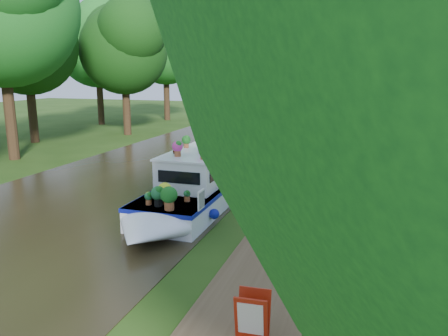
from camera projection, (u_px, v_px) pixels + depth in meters
ground at (265, 206)px, 15.12m from camera, size 100.00×100.00×0.00m
canal_water at (114, 192)px, 16.93m from camera, size 10.00×100.00×0.02m
towpath at (300, 209)px, 14.76m from camera, size 2.20×100.00×0.03m
plant_boat at (215, 170)px, 16.79m from camera, size 2.29×13.52×2.24m
tree_near_overhang at (393, 13)px, 15.40m from camera, size 5.52×5.28×8.99m
tree_near_mid at (395, 40)px, 26.38m from camera, size 6.90×6.60×9.40m
tree_near_far at (382, 41)px, 36.62m from camera, size 7.59×7.26×10.30m
tree_far_c at (124, 43)px, 30.86m from camera, size 7.13×6.82×9.59m
tree_far_d at (165, 40)px, 40.42m from camera, size 8.05×7.70×10.85m
tree_far_g at (26, 35)px, 27.36m from camera, size 7.36×7.04×9.95m
tree_far_h at (97, 40)px, 37.03m from camera, size 7.82×7.48×10.49m
second_boat at (290, 130)px, 30.55m from camera, size 2.66×6.82×1.28m
sandwich_board at (252, 320)px, 7.42m from camera, size 0.58×0.48×0.90m
pedestrian_pink at (335, 125)px, 31.10m from camera, size 0.61×0.42×1.61m
verge_plant at (285, 173)px, 19.17m from camera, size 0.42×0.39×0.39m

